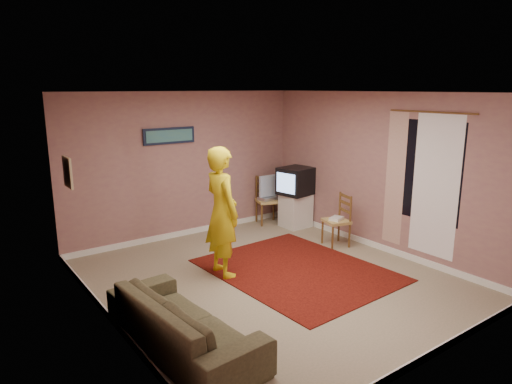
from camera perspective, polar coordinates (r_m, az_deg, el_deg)
ground at (r=6.61m, az=1.77°, el=-10.84°), size 5.00×5.00×0.00m
wall_back at (r=8.27m, az=-8.84°, el=3.32°), size 4.50×0.02×2.60m
wall_front at (r=4.56m, az=21.58°, el=-5.41°), size 4.50×0.02×2.60m
wall_left at (r=5.17m, az=-18.28°, el=-3.02°), size 0.02×5.00×2.60m
wall_right at (r=7.76m, az=15.11°, el=2.38°), size 0.02×5.00×2.60m
ceiling at (r=6.04m, az=1.94°, el=12.34°), size 4.50×5.00×0.02m
baseboard_back at (r=8.56m, az=-8.52°, el=-4.96°), size 4.50×0.02×0.10m
baseboard_front at (r=5.08m, az=20.25°, el=-18.90°), size 4.50×0.02×0.10m
baseboard_left at (r=5.63m, az=-17.25°, el=-15.33°), size 0.02×5.00×0.10m
baseboard_right at (r=8.06m, az=14.54°, el=-6.39°), size 0.02×5.00×0.10m
window at (r=7.21m, az=20.70°, el=2.41°), size 0.01×1.10×1.50m
curtain_sheer at (r=7.15m, az=21.50°, el=0.64°), size 0.01×0.75×2.10m
curtain_floral at (r=7.53m, az=16.98°, el=1.56°), size 0.01×0.35×2.10m
curtain_rod at (r=7.07m, az=21.06°, el=9.32°), size 0.02×1.40×0.02m
picture_back at (r=8.04m, az=-10.78°, el=6.92°), size 0.95×0.04×0.28m
picture_left at (r=6.64m, az=-22.46°, el=2.30°), size 0.04×0.38×0.42m
area_rug at (r=6.92m, az=5.14°, el=-9.68°), size 2.27×2.78×0.01m
tv_cabinet at (r=8.92m, az=4.97°, el=-2.30°), size 0.51×0.46×0.65m
crt_tv at (r=8.78m, az=5.02°, el=1.39°), size 0.69×0.64×0.52m
chair_a at (r=9.03m, az=1.51°, el=-0.38°), size 0.54×0.52×0.52m
dvd_player at (r=9.05m, az=1.51°, el=-0.77°), size 0.37×0.27×0.06m
blue_throw at (r=8.99m, az=1.52°, el=0.78°), size 0.40×0.05×0.42m
chair_b at (r=7.88m, az=10.03°, el=-2.83°), size 0.48×0.49×0.49m
game_console at (r=7.90m, az=10.01°, el=-3.28°), size 0.28×0.24×0.05m
sofa at (r=4.96m, az=-9.10°, el=-15.75°), size 0.95×2.08×0.59m
person at (r=6.48m, az=-4.28°, el=-2.52°), size 0.48×0.71×1.88m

